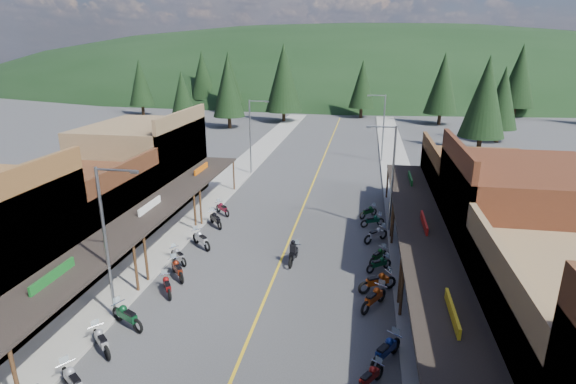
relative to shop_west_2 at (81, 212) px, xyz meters
The scene contains 45 objects.
ground 14.09m from the shop_west_2, ahead, with size 220.00×220.00×0.00m, color #38383A.
centerline 23.03m from the shop_west_2, 53.07° to the left, with size 0.15×90.00×0.01m, color gold.
sidewalk_west 19.14m from the shop_west_2, 74.56° to the left, with size 3.40×94.00×0.15m, color gray.
sidewalk_east 29.07m from the shop_west_2, 39.18° to the left, with size 3.40×94.00×0.15m, color gray.
shop_west_2 is the anchor object (origin of this frame).
shop_west_3 9.65m from the shop_west_2, 90.18° to the left, with size 10.90×10.20×8.20m.
shop_east_2 27.55m from the shop_west_2, ahead, with size 10.90×9.00×8.20m.
shop_east_3 29.13m from the shop_west_2, 19.24° to the left, with size 10.90×10.20×6.20m.
streetlight_0 10.45m from the shop_west_2, 48.55° to the right, with size 2.16×0.18×8.00m.
streetlight_1 21.50m from the shop_west_2, 71.48° to the left, with size 2.16×0.18×8.00m.
streetlight_2 21.73m from the shop_west_2, 16.92° to the left, with size 2.16×0.18×8.00m.
streetlight_3 35.12m from the shop_west_2, 53.81° to the left, with size 2.16×0.18×8.00m.
ridge_hill 134.03m from the shop_west_2, 84.11° to the left, with size 310.00×140.00×60.00m, color black.
pine_0 65.88m from the shop_west_2, 113.52° to the left, with size 5.04×5.04×11.00m.
pine_1 69.22m from the shop_west_2, 98.53° to the left, with size 5.88×5.88×12.50m.
pine_2 56.69m from the shop_west_2, 86.19° to the left, with size 6.72×6.72×14.00m.
pine_3 66.82m from the shop_west_2, 74.57° to the left, with size 5.04×5.04×11.00m.
pine_4 66.55m from the shop_west_2, 61.42° to the left, with size 5.88×5.88×12.50m.
pine_5 85.16m from the shop_west_2, 55.81° to the left, with size 6.72×6.72×14.00m.
pine_7 76.65m from the shop_west_2, 103.80° to the left, with size 5.88×5.88×12.50m.
pine_8 39.33m from the shop_west_2, 102.15° to the left, with size 4.48×4.48×10.00m.
pine_9 57.58m from the shop_west_2, 48.91° to the left, with size 4.93×4.93×10.80m.
pine_10 48.67m from the shop_west_2, 95.02° to the left, with size 5.38×5.38×11.60m.
pine_11 49.79m from the shop_west_2, 47.08° to the left, with size 5.82×5.82×12.40m.
bike_west_3 15.07m from the shop_west_2, 58.59° to the right, with size 0.75×2.24×1.28m, color #A1A0A6, non-canonical shape.
bike_west_4 12.76m from the shop_west_2, 53.89° to the right, with size 0.72×2.16×1.23m, color #9C9BA0, non-canonical shape.
bike_west_5 11.39m from the shop_west_2, 47.22° to the right, with size 0.78×2.35×1.34m, color #0D4121, non-canonical shape.
bike_west_6 9.83m from the shop_west_2, 31.10° to the right, with size 0.67×2.02×1.15m, color maroon, non-canonical shape.
bike_west_7 8.87m from the shop_west_2, 21.14° to the right, with size 0.74×2.21×1.26m, color maroon, non-canonical shape.
bike_west_8 7.72m from the shop_west_2, ahead, with size 0.65×1.95×1.11m, color gray, non-canonical shape.
bike_west_9 8.28m from the shop_west_2, ahead, with size 0.77×2.32×1.33m, color #A9A9AE, non-canonical shape.
bike_west_10 9.43m from the shop_west_2, 33.52° to the left, with size 0.75×2.24×1.28m, color black, non-canonical shape.
bike_west_11 10.86m from the shop_west_2, 45.83° to the left, with size 0.68×2.04×1.16m, color maroon, non-canonical shape.
bike_east_4 22.14m from the shop_west_2, 28.40° to the right, with size 0.64×1.93×1.10m, color maroon, non-canonical shape.
bike_east_5 22.01m from the shop_west_2, 23.50° to the right, with size 0.77×2.30×1.32m, color navy, non-canonical shape.
bike_east_6 20.22m from the shop_west_2, 12.83° to the right, with size 0.77×2.32×1.32m, color #B23C0C, non-canonical shape.
bike_east_7 20.11m from the shop_west_2, ahead, with size 0.78×2.35×1.34m, color #C8480E, non-canonical shape.
bike_east_8 20.09m from the shop_west_2, ahead, with size 0.62×1.85×1.06m, color #0C3D21, non-canonical shape.
bike_east_9 20.07m from the shop_west_2, ahead, with size 0.65×1.96×1.12m, color #0A3613, non-canonical shape.
bike_east_10 20.39m from the shop_west_2, 12.02° to the left, with size 0.73×2.18×1.25m, color #A7A6AC, non-canonical shape.
bike_east_11 20.97m from the shop_west_2, 19.79° to the left, with size 0.65×1.94×1.11m, color #0E4930, non-canonical shape.
bike_east_12 21.43m from the shop_west_2, 25.09° to the left, with size 0.64×1.91×1.09m, color #0B3A16, non-canonical shape.
rider_on_bike 14.73m from the shop_west_2, ahead, with size 0.90×2.27×1.69m.
pedestrian_east_a 23.11m from the shop_west_2, 20.62° to the right, with size 0.61×0.40×1.68m, color #302233.
pedestrian_east_b 23.20m from the shop_west_2, 19.72° to the left, with size 0.82×0.47×1.68m, color brown.
Camera 1 is at (4.94, -24.04, 13.19)m, focal length 28.00 mm.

